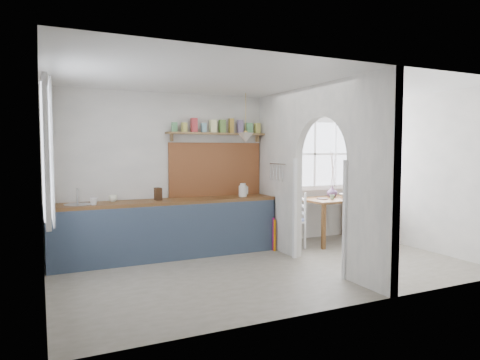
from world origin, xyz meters
name	(u,v)px	position (x,y,z in m)	size (l,w,h in m)	color
floor	(272,269)	(0.00, 0.00, 0.00)	(5.80, 3.20, 0.01)	gray
ceiling	(273,82)	(0.00, 0.00, 2.60)	(5.80, 3.20, 0.01)	silver
walls	(272,177)	(0.00, 0.00, 1.30)	(5.81, 3.21, 2.60)	silver
partition	(312,165)	(0.70, 0.06, 1.45)	(0.12, 3.20, 2.60)	silver
kitchen_window	(44,152)	(-2.87, 0.00, 1.65)	(0.10, 1.16, 1.50)	white
nook_window	(315,154)	(1.80, 1.56, 1.60)	(1.76, 0.10, 1.30)	white
counter	(167,228)	(-1.13, 1.33, 0.46)	(3.50, 0.60, 0.90)	brown
sink	(79,205)	(-2.43, 1.30, 0.89)	(0.40, 0.40, 0.02)	#B7BBC0
backsplash	(216,169)	(-0.20, 1.58, 1.35)	(1.65, 0.03, 0.90)	#98532A
shelf	(218,130)	(-0.21, 1.49, 2.01)	(1.75, 0.20, 0.21)	olive
pendant_lamp	(246,138)	(0.15, 1.15, 1.88)	(0.26, 0.26, 0.16)	silver
utensil_rail	(278,164)	(0.61, 0.90, 1.45)	(0.02, 0.02, 0.50)	#B7BBC0
dining_table	(335,220)	(1.95, 1.12, 0.40)	(1.28, 0.86, 0.80)	brown
chair_left	(291,219)	(1.01, 1.11, 0.48)	(0.44, 0.44, 0.96)	white
chair_right	(373,215)	(2.82, 1.07, 0.44)	(0.40, 0.40, 0.88)	white
kettle	(243,190)	(0.15, 1.25, 1.01)	(0.18, 0.15, 0.22)	silver
mug_a	(94,201)	(-2.24, 1.14, 0.95)	(0.11, 0.11, 0.11)	silver
mug_b	(113,198)	(-1.93, 1.42, 0.95)	(0.13, 0.13, 0.10)	white
knife_block	(158,194)	(-1.27, 1.33, 1.00)	(0.09, 0.12, 0.19)	black
jar	(158,195)	(-1.26, 1.39, 0.97)	(0.09, 0.09, 0.14)	gray
towel_magenta	(273,234)	(0.58, 0.97, 0.28)	(0.02, 0.03, 0.55)	#CA107C
towel_orange	(275,236)	(0.58, 0.93, 0.25)	(0.02, 0.03, 0.55)	orange
bowl	(349,195)	(2.23, 1.06, 0.84)	(0.31, 0.31, 0.08)	white
table_cup	(332,197)	(1.76, 0.95, 0.84)	(0.09, 0.09, 0.08)	gray
plate	(322,199)	(1.63, 1.07, 0.81)	(0.20, 0.20, 0.02)	#3B2E2C
vase	(332,192)	(2.00, 1.27, 0.90)	(0.19, 0.19, 0.20)	#503558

